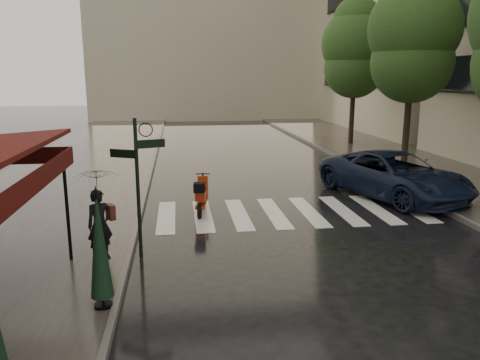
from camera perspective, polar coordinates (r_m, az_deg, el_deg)
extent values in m
plane|color=black|center=(8.10, -4.65, -16.76)|extent=(120.00, 120.00, 0.00)
cube|color=#38332D|center=(19.90, -19.62, 0.51)|extent=(6.00, 60.00, 0.12)
cube|color=#38332D|center=(22.13, 21.03, 1.56)|extent=(5.50, 60.00, 0.12)
cube|color=#595651|center=(19.48, -10.82, 0.83)|extent=(0.12, 60.00, 0.16)
cube|color=#595651|center=(20.94, 14.29, 1.47)|extent=(0.12, 60.00, 0.16)
cube|color=silver|center=(13.65, -8.95, -4.44)|extent=(0.50, 3.20, 0.01)
cube|color=silver|center=(13.66, -4.54, -4.31)|extent=(0.50, 3.20, 0.01)
cube|color=silver|center=(13.75, -0.15, -4.16)|extent=(0.50, 3.20, 0.01)
cube|color=silver|center=(13.92, 4.15, -3.98)|extent=(0.50, 3.20, 0.01)
cube|color=silver|center=(14.16, 8.32, -3.79)|extent=(0.50, 3.20, 0.01)
cube|color=silver|center=(14.48, 12.33, -3.59)|extent=(0.50, 3.20, 0.01)
cube|color=silver|center=(14.87, 16.15, -3.38)|extent=(0.50, 3.20, 0.01)
cube|color=silver|center=(15.31, 19.75, -3.17)|extent=(0.50, 3.20, 0.01)
cube|color=#480D0A|center=(7.10, -25.53, -1.79)|extent=(0.04, 7.00, 0.35)
cylinder|color=black|center=(10.43, -20.34, -3.05)|extent=(0.07, 0.07, 2.35)
cylinder|color=black|center=(10.38, -12.33, -1.16)|extent=(0.08, 0.08, 3.10)
cube|color=black|center=(10.17, -10.90, 4.36)|extent=(0.62, 0.26, 0.18)
cube|color=black|center=(10.25, -14.10, 3.14)|extent=(0.56, 0.29, 0.18)
cube|color=tan|center=(45.58, -3.60, 20.14)|extent=(22.00, 6.00, 20.00)
cylinder|color=black|center=(21.49, 19.74, 7.56)|extent=(0.28, 0.28, 4.48)
sphere|color=#1C3A15|center=(21.44, 20.18, 13.31)|extent=(3.40, 3.40, 3.40)
sphere|color=#1C3A15|center=(21.52, 20.46, 16.92)|extent=(3.80, 3.80, 3.80)
cylinder|color=black|center=(27.96, 13.54, 8.81)|extent=(0.28, 0.28, 4.37)
sphere|color=#1C3A15|center=(27.92, 13.76, 13.13)|extent=(3.40, 3.40, 3.40)
sphere|color=#1C3A15|center=(27.97, 13.91, 15.84)|extent=(3.80, 3.80, 3.80)
sphere|color=#1C3A15|center=(28.08, 14.05, 18.38)|extent=(2.60, 2.60, 2.60)
imported|color=black|center=(10.38, -16.71, -5.25)|extent=(0.66, 0.59, 1.52)
imported|color=black|center=(10.09, -17.13, 1.27)|extent=(1.24, 1.24, 0.83)
cube|color=#481B13|center=(10.39, -15.50, -3.77)|extent=(0.25, 0.31, 0.32)
cylinder|color=black|center=(13.34, -4.95, -3.74)|extent=(0.16, 0.46, 0.45)
cylinder|color=black|center=(14.47, -4.46, -2.43)|extent=(0.16, 0.46, 0.45)
cube|color=#9C290E|center=(13.91, -4.69, -2.74)|extent=(0.45, 1.25, 0.09)
cube|color=#9C290E|center=(13.61, -4.81, -1.85)|extent=(0.36, 0.56, 0.26)
cube|color=#9C290E|center=(14.23, -4.54, -0.89)|extent=(0.32, 0.16, 0.71)
cylinder|color=black|center=(14.23, -4.53, 0.75)|extent=(0.43, 0.10, 0.03)
cube|color=black|center=(13.20, -4.99, -0.91)|extent=(0.34, 0.33, 0.26)
imported|color=black|center=(16.31, 18.28, 0.57)|extent=(4.17, 5.93, 1.50)
cylinder|color=black|center=(8.57, -16.31, -14.42)|extent=(0.31, 0.31, 0.05)
cylinder|color=black|center=(8.17, -16.74, -8.11)|extent=(0.03, 0.03, 1.96)
cone|color=black|center=(8.14, -16.79, -7.46)|extent=(0.38, 0.38, 1.86)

